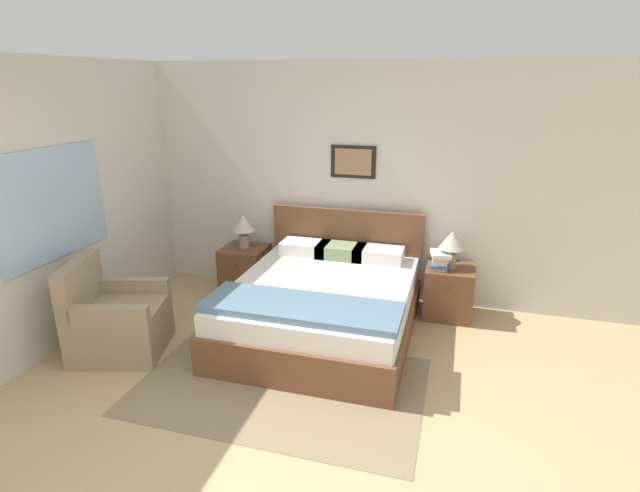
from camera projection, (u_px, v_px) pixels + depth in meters
ground_plane at (235, 492)px, 3.05m from camera, size 16.00×16.00×0.00m
wall_back at (352, 184)px, 5.53m from camera, size 7.06×0.09×2.60m
wall_left at (70, 202)px, 4.68m from camera, size 0.08×5.54×2.60m
area_rug_main at (281, 385)px, 4.11m from camera, size 2.32×1.49×0.01m
bed at (323, 305)px, 4.87m from camera, size 1.71×2.03×1.03m
armchair at (116, 321)px, 4.55m from camera, size 0.94×0.91×0.88m
nightstand_near_window at (245, 269)px, 5.88m from camera, size 0.50×0.50×0.54m
nightstand_by_door at (449, 292)px, 5.26m from camera, size 0.50×0.50×0.54m
table_lamp_near_window at (243, 225)px, 5.70m from camera, size 0.27×0.27×0.40m
table_lamp_by_door at (452, 243)px, 5.09m from camera, size 0.27×0.27×0.40m
book_thick_bottom at (440, 267)px, 5.16m from camera, size 0.15×0.24×0.03m
book_hardcover_middle at (440, 264)px, 5.15m from camera, size 0.19×0.27×0.03m
book_novel_upper at (440, 261)px, 5.14m from camera, size 0.15×0.20×0.04m
book_slim_near_top at (440, 258)px, 5.13m from camera, size 0.18×0.22×0.04m
book_paperback_top at (441, 254)px, 5.12m from camera, size 0.23×0.28×0.04m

